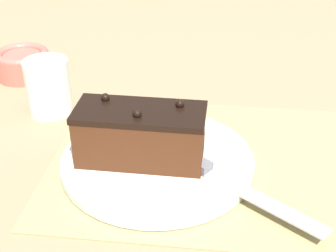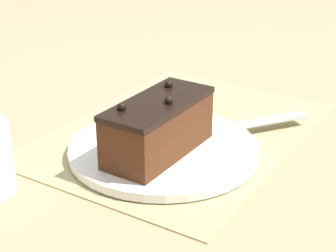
% 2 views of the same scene
% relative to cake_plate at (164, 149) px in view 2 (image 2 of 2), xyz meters
% --- Properties ---
extents(ground_plane, '(3.00, 3.00, 0.00)m').
position_rel_cake_plate_xyz_m(ground_plane, '(0.08, 0.02, -0.01)').
color(ground_plane, '#9E7F5B').
extents(placemat_woven, '(0.46, 0.34, 0.00)m').
position_rel_cake_plate_xyz_m(placemat_woven, '(0.08, 0.02, -0.01)').
color(placemat_woven, tan).
rests_on(placemat_woven, ground_plane).
extents(cake_plate, '(0.27, 0.27, 0.01)m').
position_rel_cake_plate_xyz_m(cake_plate, '(0.00, 0.00, 0.00)').
color(cake_plate, white).
rests_on(cake_plate, placemat_woven).
extents(chocolate_cake, '(0.17, 0.08, 0.09)m').
position_rel_cake_plate_xyz_m(chocolate_cake, '(-0.02, -0.01, 0.04)').
color(chocolate_cake, '#472614').
rests_on(chocolate_cake, cake_plate).
extents(serving_knife, '(0.21, 0.16, 0.01)m').
position_rel_cake_plate_xyz_m(serving_knife, '(0.07, -0.03, 0.01)').
color(serving_knife, slate).
rests_on(serving_knife, cake_plate).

